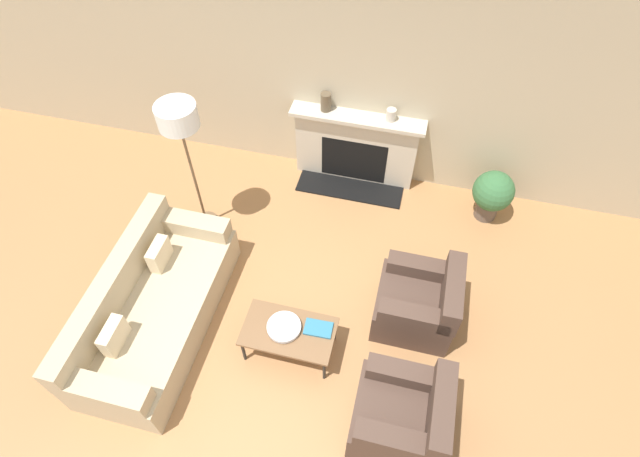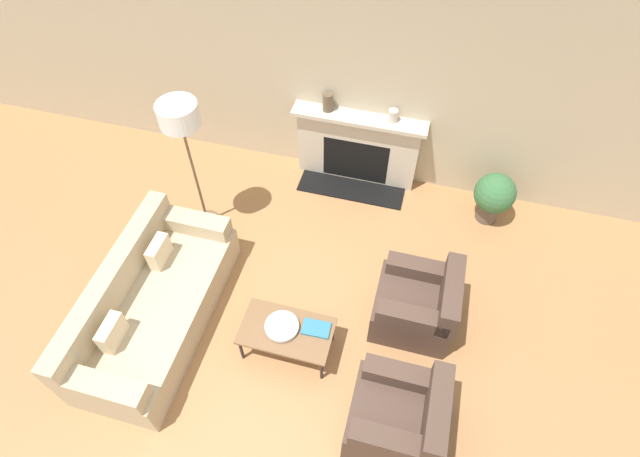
{
  "view_description": "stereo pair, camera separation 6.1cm",
  "coord_description": "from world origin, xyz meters",
  "px_view_note": "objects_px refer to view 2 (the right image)",
  "views": [
    {
      "loc": [
        0.79,
        -1.85,
        4.83
      ],
      "look_at": [
        -0.06,
        1.57,
        0.45
      ],
      "focal_mm": 28.0,
      "sensor_mm": 36.0,
      "label": 1
    },
    {
      "loc": [
        0.85,
        -1.84,
        4.83
      ],
      "look_at": [
        -0.06,
        1.57,
        0.45
      ],
      "focal_mm": 28.0,
      "sensor_mm": 36.0,
      "label": 2
    }
  ],
  "objects_px": {
    "mantel_vase_left": "(328,102)",
    "potted_plant": "(494,195)",
    "couch": "(152,305)",
    "bowl": "(282,326)",
    "armchair_far": "(418,305)",
    "mantel_vase_center_left": "(393,116)",
    "fireplace": "(357,149)",
    "armchair_near": "(399,417)",
    "coffee_table": "(287,332)",
    "book": "(316,328)",
    "floor_lamp": "(181,124)"
  },
  "relations": [
    {
      "from": "potted_plant",
      "to": "mantel_vase_center_left",
      "type": "bearing_deg",
      "value": 167.19
    },
    {
      "from": "armchair_near",
      "to": "mantel_vase_left",
      "type": "height_order",
      "value": "mantel_vase_left"
    },
    {
      "from": "bowl",
      "to": "potted_plant",
      "type": "xyz_separation_m",
      "value": [
        1.93,
        2.34,
        -0.02
      ]
    },
    {
      "from": "bowl",
      "to": "mantel_vase_center_left",
      "type": "distance_m",
      "value": 2.79
    },
    {
      "from": "armchair_far",
      "to": "mantel_vase_center_left",
      "type": "relative_size",
      "value": 5.34
    },
    {
      "from": "fireplace",
      "to": "armchair_far",
      "type": "height_order",
      "value": "fireplace"
    },
    {
      "from": "armchair_near",
      "to": "potted_plant",
      "type": "relative_size",
      "value": 1.18
    },
    {
      "from": "couch",
      "to": "bowl",
      "type": "distance_m",
      "value": 1.41
    },
    {
      "from": "fireplace",
      "to": "floor_lamp",
      "type": "distance_m",
      "value": 2.31
    },
    {
      "from": "fireplace",
      "to": "floor_lamp",
      "type": "xyz_separation_m",
      "value": [
        -1.63,
        -1.26,
        1.05
      ]
    },
    {
      "from": "fireplace",
      "to": "mantel_vase_left",
      "type": "bearing_deg",
      "value": 177.8
    },
    {
      "from": "mantel_vase_center_left",
      "to": "armchair_far",
      "type": "bearing_deg",
      "value": -70.91
    },
    {
      "from": "floor_lamp",
      "to": "mantel_vase_left",
      "type": "height_order",
      "value": "floor_lamp"
    },
    {
      "from": "fireplace",
      "to": "mantel_vase_left",
      "type": "distance_m",
      "value": 0.75
    },
    {
      "from": "mantel_vase_left",
      "to": "mantel_vase_center_left",
      "type": "relative_size",
      "value": 1.53
    },
    {
      "from": "coffee_table",
      "to": "mantel_vase_center_left",
      "type": "bearing_deg",
      "value": 78.89
    },
    {
      "from": "armchair_near",
      "to": "bowl",
      "type": "xyz_separation_m",
      "value": [
        -1.26,
        0.53,
        0.1
      ]
    },
    {
      "from": "fireplace",
      "to": "potted_plant",
      "type": "bearing_deg",
      "value": -9.53
    },
    {
      "from": "armchair_near",
      "to": "book",
      "type": "bearing_deg",
      "value": -123.17
    },
    {
      "from": "armchair_near",
      "to": "potted_plant",
      "type": "bearing_deg",
      "value": 166.8
    },
    {
      "from": "fireplace",
      "to": "couch",
      "type": "xyz_separation_m",
      "value": [
        -1.59,
        -2.69,
        -0.19
      ]
    },
    {
      "from": "fireplace",
      "to": "couch",
      "type": "bearing_deg",
      "value": -120.54
    },
    {
      "from": "mantel_vase_center_left",
      "to": "potted_plant",
      "type": "height_order",
      "value": "mantel_vase_center_left"
    },
    {
      "from": "armchair_near",
      "to": "potted_plant",
      "type": "height_order",
      "value": "armchair_near"
    },
    {
      "from": "mantel_vase_left",
      "to": "potted_plant",
      "type": "height_order",
      "value": "mantel_vase_left"
    },
    {
      "from": "fireplace",
      "to": "coffee_table",
      "type": "height_order",
      "value": "fireplace"
    },
    {
      "from": "fireplace",
      "to": "armchair_far",
      "type": "relative_size",
      "value": 2.04
    },
    {
      "from": "floor_lamp",
      "to": "mantel_vase_left",
      "type": "bearing_deg",
      "value": 46.24
    },
    {
      "from": "armchair_near",
      "to": "book",
      "type": "height_order",
      "value": "armchair_near"
    },
    {
      "from": "coffee_table",
      "to": "book",
      "type": "height_order",
      "value": "book"
    },
    {
      "from": "couch",
      "to": "bowl",
      "type": "xyz_separation_m",
      "value": [
        1.41,
        0.06,
        0.12
      ]
    },
    {
      "from": "armchair_near",
      "to": "armchair_far",
      "type": "xyz_separation_m",
      "value": [
        0.0,
        1.18,
        0.0
      ]
    },
    {
      "from": "armchair_far",
      "to": "book",
      "type": "relative_size",
      "value": 2.89
    },
    {
      "from": "book",
      "to": "floor_lamp",
      "type": "xyz_separation_m",
      "value": [
        -1.77,
        1.29,
        1.14
      ]
    },
    {
      "from": "couch",
      "to": "coffee_table",
      "type": "relative_size",
      "value": 2.37
    },
    {
      "from": "bowl",
      "to": "mantel_vase_left",
      "type": "xyz_separation_m",
      "value": [
        -0.22,
        2.65,
        0.7
      ]
    },
    {
      "from": "book",
      "to": "potted_plant",
      "type": "xyz_separation_m",
      "value": [
        1.61,
        2.26,
        0.0
      ]
    },
    {
      "from": "floor_lamp",
      "to": "mantel_vase_center_left",
      "type": "distance_m",
      "value": 2.43
    },
    {
      "from": "bowl",
      "to": "book",
      "type": "bearing_deg",
      "value": 13.13
    },
    {
      "from": "mantel_vase_left",
      "to": "book",
      "type": "bearing_deg",
      "value": -77.9
    },
    {
      "from": "armchair_far",
      "to": "mantel_vase_left",
      "type": "relative_size",
      "value": 3.49
    },
    {
      "from": "fireplace",
      "to": "couch",
      "type": "relative_size",
      "value": 0.77
    },
    {
      "from": "armchair_near",
      "to": "mantel_vase_center_left",
      "type": "bearing_deg",
      "value": -167.75
    },
    {
      "from": "coffee_table",
      "to": "potted_plant",
      "type": "relative_size",
      "value": 1.32
    },
    {
      "from": "armchair_far",
      "to": "floor_lamp",
      "type": "distance_m",
      "value": 3.05
    },
    {
      "from": "fireplace",
      "to": "book",
      "type": "distance_m",
      "value": 2.56
    },
    {
      "from": "mantel_vase_left",
      "to": "potted_plant",
      "type": "relative_size",
      "value": 0.34
    },
    {
      "from": "armchair_near",
      "to": "mantel_vase_left",
      "type": "xyz_separation_m",
      "value": [
        -1.48,
        3.18,
        0.81
      ]
    },
    {
      "from": "coffee_table",
      "to": "bowl",
      "type": "relative_size",
      "value": 2.71
    },
    {
      "from": "fireplace",
      "to": "armchair_near",
      "type": "distance_m",
      "value": 3.35
    }
  ]
}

